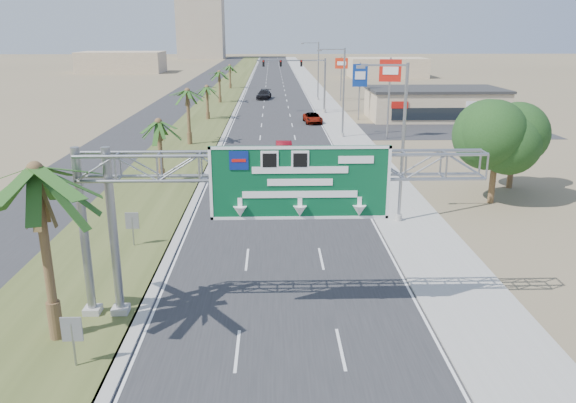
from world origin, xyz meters
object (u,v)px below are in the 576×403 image
Objects in this scene: pole_sign_red_near at (390,75)px; pole_sign_blue at (360,78)px; signal_mast at (311,80)px; car_left_lane at (257,161)px; car_mid_lane at (284,149)px; palm_near at (35,171)px; store_building at (434,104)px; car_far at (264,95)px; pole_sign_red_far at (341,66)px; car_right_lane at (313,118)px; sign_gantry at (261,179)px.

pole_sign_red_near reaches higher than pole_sign_blue.
car_left_lane is (-7.17, -34.91, -4.15)m from signal_mast.
pole_sign_blue is (10.81, 23.24, 5.02)m from car_mid_lane.
palm_near is 0.46× the size of store_building.
pole_sign_blue is at bearing -47.26° from signal_mast.
car_far is (-0.06, 53.45, 0.10)m from car_left_lane.
pole_sign_red_far is at bearing 74.65° from car_mid_lane.
car_mid_lane is 0.57× the size of pole_sign_blue.
palm_near is at bearing -118.28° from store_building.
palm_near is at bearing -108.42° from car_right_lane.
pole_sign_red_far is at bearing 91.55° from pole_sign_red_near.
pole_sign_blue is (20.55, 57.29, -1.19)m from palm_near.
pole_sign_red_near reaches higher than car_mid_lane.
palm_near is 30.58m from car_left_lane.
store_building is (23.06, 56.07, -4.06)m from sign_gantry.
sign_gantry is 53.37m from car_right_lane.
car_left_lane is at bearing -104.98° from pole_sign_red_far.
signal_mast is at bearing 79.40° from car_mid_lane.
sign_gantry is at bearing -95.74° from signal_mast.
palm_near is 1.08× the size of pole_sign_blue.
car_left_lane is (-24.00, -28.93, -1.30)m from store_building.
signal_mast reaches higher than sign_gantry.
pole_sign_red_far is (-10.53, 21.39, 3.92)m from store_building.
signal_mast is 35.88m from car_left_lane.
signal_mast is 10.18m from car_right_lane.
car_mid_lane is 26.11m from pole_sign_blue.
pole_sign_red_far is (12.53, 77.46, -0.13)m from sign_gantry.
signal_mast reaches higher than car_left_lane.
signal_mast reaches higher than car_mid_lane.
sign_gantry is at bearing -81.73° from car_far.
store_building is 4.36× the size of car_left_lane.
car_mid_lane is 0.58× the size of pole_sign_red_far.
sign_gantry is 2.01× the size of palm_near.
sign_gantry reaches higher than store_building.
car_far is at bearing 110.13° from pole_sign_red_near.
car_right_lane is at bearing 76.53° from car_mid_lane.
pole_sign_blue is 22.10m from pole_sign_red_far.
car_mid_lane is at bearing -143.41° from pole_sign_red_near.
pole_sign_red_near reaches higher than sign_gantry.
car_right_lane is (4.27, 20.64, -0.05)m from car_mid_lane.
car_mid_lane is at bearing -105.74° from car_right_lane.
pole_sign_red_far is at bearing 116.21° from store_building.
pole_sign_red_near is 1.20× the size of pole_sign_red_far.
car_right_lane is at bearing -92.27° from signal_mast.
car_left_lane is 0.86× the size of car_right_lane.
pole_sign_red_near is at bearing 71.74° from sign_gantry.
pole_sign_red_far reaches higher than sign_gantry.
car_mid_lane is (-21.46, -23.95, -1.28)m from store_building.
signal_mast is at bearing 132.74° from pole_sign_blue.
signal_mast is 1.36× the size of pole_sign_red_far.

